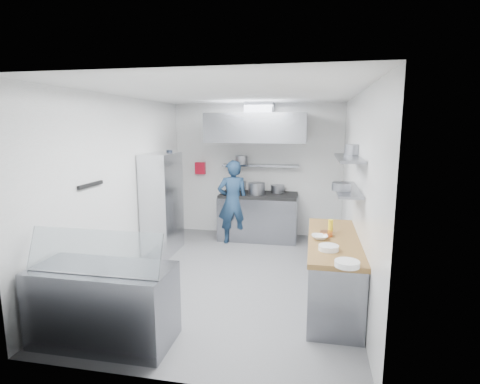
% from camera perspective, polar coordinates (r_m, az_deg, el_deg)
% --- Properties ---
extents(floor, '(5.00, 5.00, 0.00)m').
position_cam_1_polar(floor, '(6.03, -1.12, -12.78)').
color(floor, '#545456').
rests_on(floor, ground).
extents(ceiling, '(5.00, 5.00, 0.00)m').
position_cam_1_polar(ceiling, '(5.58, -1.22, 14.79)').
color(ceiling, silver).
rests_on(ceiling, wall_back).
extents(wall_back, '(3.60, 2.80, 0.02)m').
position_cam_1_polar(wall_back, '(8.07, 2.59, 3.36)').
color(wall_back, white).
rests_on(wall_back, floor).
extents(wall_front, '(3.60, 2.80, 0.02)m').
position_cam_1_polar(wall_front, '(3.30, -10.46, -6.69)').
color(wall_front, white).
rests_on(wall_front, floor).
extents(wall_left, '(2.80, 5.00, 0.02)m').
position_cam_1_polar(wall_left, '(6.26, -17.48, 0.96)').
color(wall_left, white).
rests_on(wall_left, floor).
extents(wall_right, '(2.80, 5.00, 0.02)m').
position_cam_1_polar(wall_right, '(5.55, 17.33, -0.16)').
color(wall_right, white).
rests_on(wall_right, floor).
extents(gas_range, '(1.60, 0.80, 0.90)m').
position_cam_1_polar(gas_range, '(7.84, 2.83, -3.91)').
color(gas_range, gray).
rests_on(gas_range, floor).
extents(cooktop, '(1.57, 0.78, 0.06)m').
position_cam_1_polar(cooktop, '(7.74, 2.86, -0.45)').
color(cooktop, black).
rests_on(cooktop, gas_range).
extents(stock_pot_left, '(0.27, 0.27, 0.20)m').
position_cam_1_polar(stock_pot_left, '(8.17, -0.05, 1.04)').
color(stock_pot_left, slate).
rests_on(stock_pot_left, cooktop).
extents(stock_pot_mid, '(0.34, 0.34, 0.24)m').
position_cam_1_polar(stock_pot_mid, '(7.62, 2.53, 0.53)').
color(stock_pot_mid, slate).
rests_on(stock_pot_mid, cooktop).
extents(stock_pot_right, '(0.28, 0.28, 0.16)m').
position_cam_1_polar(stock_pot_right, '(7.86, 5.75, 0.49)').
color(stock_pot_right, slate).
rests_on(stock_pot_right, cooktop).
extents(over_range_shelf, '(1.60, 0.30, 0.04)m').
position_cam_1_polar(over_range_shelf, '(7.89, 3.14, 4.08)').
color(over_range_shelf, gray).
rests_on(over_range_shelf, wall_back).
extents(shelf_pot_a, '(0.25, 0.25, 0.18)m').
position_cam_1_polar(shelf_pot_a, '(7.94, 0.22, 4.93)').
color(shelf_pot_a, slate).
rests_on(shelf_pot_a, over_range_shelf).
extents(extractor_hood, '(1.90, 1.15, 0.55)m').
position_cam_1_polar(extractor_hood, '(7.43, 2.75, 9.74)').
color(extractor_hood, gray).
rests_on(extractor_hood, wall_back).
extents(hood_duct, '(0.55, 0.55, 0.24)m').
position_cam_1_polar(hood_duct, '(7.66, 3.03, 12.59)').
color(hood_duct, slate).
rests_on(hood_duct, extractor_hood).
extents(red_firebox, '(0.22, 0.10, 0.26)m').
position_cam_1_polar(red_firebox, '(8.29, -6.07, 3.63)').
color(red_firebox, '#B80E23').
rests_on(red_firebox, wall_back).
extents(chef, '(0.71, 0.59, 1.68)m').
position_cam_1_polar(chef, '(7.48, -1.10, -1.53)').
color(chef, '#172D47').
rests_on(chef, floor).
extents(wire_rack, '(0.50, 0.90, 1.85)m').
position_cam_1_polar(wire_rack, '(7.05, -11.77, -1.73)').
color(wire_rack, silver).
rests_on(wire_rack, floor).
extents(rack_bin_a, '(0.16, 0.21, 0.19)m').
position_cam_1_polar(rack_bin_a, '(7.06, -11.82, -2.76)').
color(rack_bin_a, white).
rests_on(rack_bin_a, wire_rack).
extents(rack_bin_b, '(0.14, 0.18, 0.16)m').
position_cam_1_polar(rack_bin_b, '(7.40, -10.54, 1.81)').
color(rack_bin_b, yellow).
rests_on(rack_bin_b, wire_rack).
extents(rack_jar, '(0.11, 0.11, 0.18)m').
position_cam_1_polar(rack_jar, '(7.20, -10.70, 5.59)').
color(rack_jar, black).
rests_on(rack_jar, wire_rack).
extents(knife_strip, '(0.04, 0.55, 0.05)m').
position_cam_1_polar(knife_strip, '(5.46, -21.80, 1.02)').
color(knife_strip, black).
rests_on(knife_strip, wall_left).
extents(prep_counter_base, '(0.62, 2.00, 0.84)m').
position_cam_1_polar(prep_counter_base, '(5.21, 13.88, -11.89)').
color(prep_counter_base, gray).
rests_on(prep_counter_base, floor).
extents(prep_counter_top, '(0.65, 2.04, 0.06)m').
position_cam_1_polar(prep_counter_top, '(5.06, 14.10, -7.15)').
color(prep_counter_top, brown).
rests_on(prep_counter_top, prep_counter_base).
extents(plate_stack_a, '(0.26, 0.26, 0.06)m').
position_cam_1_polar(plate_stack_a, '(4.10, 16.00, -10.46)').
color(plate_stack_a, white).
rests_on(plate_stack_a, prep_counter_top).
extents(plate_stack_b, '(0.24, 0.24, 0.06)m').
position_cam_1_polar(plate_stack_b, '(4.55, 13.35, -8.27)').
color(plate_stack_b, white).
rests_on(plate_stack_b, prep_counter_top).
extents(copper_pan, '(0.17, 0.17, 0.06)m').
position_cam_1_polar(copper_pan, '(5.12, 13.01, -6.20)').
color(copper_pan, '#D8753C').
rests_on(copper_pan, prep_counter_top).
extents(squeeze_bottle, '(0.07, 0.07, 0.18)m').
position_cam_1_polar(squeeze_bottle, '(5.27, 13.63, -5.07)').
color(squeeze_bottle, yellow).
rests_on(squeeze_bottle, prep_counter_top).
extents(mixing_bowl, '(0.22, 0.22, 0.05)m').
position_cam_1_polar(mixing_bowl, '(4.96, 12.04, -6.73)').
color(mixing_bowl, white).
rests_on(mixing_bowl, prep_counter_top).
extents(wall_shelf_lower, '(0.30, 1.30, 0.04)m').
position_cam_1_polar(wall_shelf_lower, '(5.22, 15.98, 0.41)').
color(wall_shelf_lower, gray).
rests_on(wall_shelf_lower, wall_right).
extents(wall_shelf_upper, '(0.30, 1.30, 0.04)m').
position_cam_1_polar(wall_shelf_upper, '(5.17, 16.21, 5.00)').
color(wall_shelf_upper, gray).
rests_on(wall_shelf_upper, wall_right).
extents(shelf_pot_c, '(0.24, 0.24, 0.10)m').
position_cam_1_polar(shelf_pot_c, '(4.97, 15.20, 0.79)').
color(shelf_pot_c, slate).
rests_on(shelf_pot_c, wall_shelf_lower).
extents(shelf_pot_d, '(0.27, 0.27, 0.14)m').
position_cam_1_polar(shelf_pot_d, '(5.58, 17.01, 6.23)').
color(shelf_pot_d, slate).
rests_on(shelf_pot_d, wall_shelf_upper).
extents(display_case, '(1.50, 0.70, 0.85)m').
position_cam_1_polar(display_case, '(4.49, -20.02, -15.82)').
color(display_case, gray).
rests_on(display_case, floor).
extents(display_glass, '(1.47, 0.19, 0.42)m').
position_cam_1_polar(display_glass, '(4.16, -21.41, -8.43)').
color(display_glass, silver).
rests_on(display_glass, display_case).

